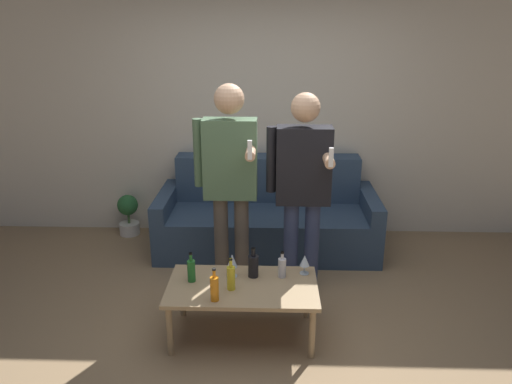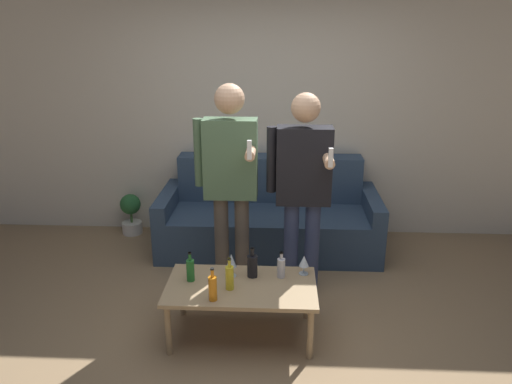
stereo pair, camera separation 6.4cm
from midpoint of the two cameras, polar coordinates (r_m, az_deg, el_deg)
The scene contains 14 objects.
ground_plane at distance 3.80m, azimuth -0.09°, elevation -16.75°, with size 16.00×16.00×0.00m, color #997A56.
wall_back at distance 5.24m, azimuth 0.68°, elevation 9.50°, with size 8.00×0.06×2.70m.
couch at distance 5.09m, azimuth 0.93°, elevation -2.92°, with size 2.17×0.91×0.89m.
coffee_table at distance 3.67m, azimuth -2.06°, elevation -11.16°, with size 1.08×0.60×0.42m.
bottle_orange at distance 3.72m, azimuth 2.50°, elevation -8.56°, with size 0.06×0.06×0.20m.
bottle_green at distance 3.56m, azimuth -3.40°, elevation -9.69°, with size 0.06×0.06×0.24m.
bottle_dark at distance 3.44m, azimuth -5.31°, elevation -10.85°, with size 0.06×0.06×0.24m.
bottle_yellow at distance 3.69m, azimuth -7.90°, elevation -8.83°, with size 0.06×0.06×0.23m.
bottle_red at distance 3.72m, azimuth -0.81°, elevation -8.37°, with size 0.08×0.08×0.23m.
wine_glass_near at distance 3.77m, azimuth 5.09°, elevation -7.88°, with size 0.07×0.07×0.15m.
wine_glass_far at distance 3.71m, azimuth -3.24°, elevation -7.91°, with size 0.08×0.08×0.18m.
person_standing_left at distance 4.01m, azimuth -3.48°, elevation 2.04°, with size 0.50×0.45×1.77m.
person_standing_right at distance 3.98m, azimuth 4.88°, elevation 1.23°, with size 0.51×0.44×1.71m.
potted_plant at distance 5.58m, azimuth -14.70°, elevation -2.40°, with size 0.22×0.22×0.45m.
Camera 1 is at (0.07, -3.08, 2.23)m, focal length 35.00 mm.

